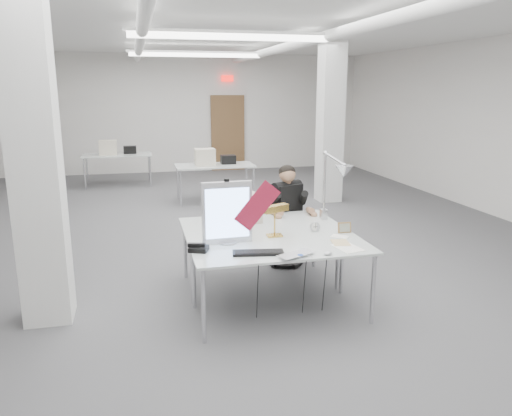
{
  "coord_description": "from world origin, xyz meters",
  "views": [
    {
      "loc": [
        -1.36,
        -7.08,
        2.3
      ],
      "look_at": [
        -0.14,
        -2.0,
        1.04
      ],
      "focal_mm": 35.0,
      "sensor_mm": 36.0,
      "label": 1
    }
  ],
  "objects_px": {
    "laptop": "(300,257)",
    "beige_monitor": "(244,208)",
    "desk_main": "(281,247)",
    "desk_phone": "(199,249)",
    "office_chair": "(286,221)",
    "seated_person": "(287,199)",
    "monitor": "(227,213)",
    "architect_lamp": "(333,187)",
    "bankers_lamp": "(275,222)"
  },
  "relations": [
    {
      "from": "seated_person",
      "to": "laptop",
      "type": "distance_m",
      "value": 1.9
    },
    {
      "from": "office_chair",
      "to": "beige_monitor",
      "type": "relative_size",
      "value": 3.36
    },
    {
      "from": "seated_person",
      "to": "laptop",
      "type": "bearing_deg",
      "value": -127.61
    },
    {
      "from": "bankers_lamp",
      "to": "beige_monitor",
      "type": "bearing_deg",
      "value": 81.21
    },
    {
      "from": "monitor",
      "to": "bankers_lamp",
      "type": "relative_size",
      "value": 2.02
    },
    {
      "from": "bankers_lamp",
      "to": "desk_phone",
      "type": "distance_m",
      "value": 0.91
    },
    {
      "from": "beige_monitor",
      "to": "architect_lamp",
      "type": "height_order",
      "value": "architect_lamp"
    },
    {
      "from": "desk_main",
      "to": "beige_monitor",
      "type": "xyz_separation_m",
      "value": [
        -0.16,
        1.0,
        0.18
      ]
    },
    {
      "from": "office_chair",
      "to": "seated_person",
      "type": "bearing_deg",
      "value": -114.4
    },
    {
      "from": "desk_phone",
      "to": "beige_monitor",
      "type": "xyz_separation_m",
      "value": [
        0.66,
        0.97,
        0.14
      ]
    },
    {
      "from": "seated_person",
      "to": "bankers_lamp",
      "type": "relative_size",
      "value": 2.85
    },
    {
      "from": "desk_main",
      "to": "desk_phone",
      "type": "distance_m",
      "value": 0.82
    },
    {
      "from": "monitor",
      "to": "desk_phone",
      "type": "distance_m",
      "value": 0.48
    },
    {
      "from": "seated_person",
      "to": "bankers_lamp",
      "type": "xyz_separation_m",
      "value": [
        -0.48,
        -1.11,
        0.01
      ]
    },
    {
      "from": "office_chair",
      "to": "seated_person",
      "type": "xyz_separation_m",
      "value": [
        0.0,
        -0.05,
        0.31
      ]
    },
    {
      "from": "office_chair",
      "to": "desk_phone",
      "type": "height_order",
      "value": "office_chair"
    },
    {
      "from": "seated_person",
      "to": "bankers_lamp",
      "type": "bearing_deg",
      "value": -137.67
    },
    {
      "from": "desk_main",
      "to": "beige_monitor",
      "type": "relative_size",
      "value": 5.16
    },
    {
      "from": "office_chair",
      "to": "beige_monitor",
      "type": "height_order",
      "value": "office_chair"
    },
    {
      "from": "laptop",
      "to": "desk_phone",
      "type": "height_order",
      "value": "desk_phone"
    },
    {
      "from": "seated_person",
      "to": "monitor",
      "type": "bearing_deg",
      "value": -153.99
    },
    {
      "from": "monitor",
      "to": "bankers_lamp",
      "type": "height_order",
      "value": "monitor"
    },
    {
      "from": "bankers_lamp",
      "to": "laptop",
      "type": "bearing_deg",
      "value": -110.94
    },
    {
      "from": "laptop",
      "to": "seated_person",
      "type": "bearing_deg",
      "value": 52.17
    },
    {
      "from": "office_chair",
      "to": "laptop",
      "type": "distance_m",
      "value": 1.95
    },
    {
      "from": "laptop",
      "to": "desk_phone",
      "type": "relative_size",
      "value": 2.12
    },
    {
      "from": "laptop",
      "to": "desk_main",
      "type": "bearing_deg",
      "value": 75.94
    },
    {
      "from": "laptop",
      "to": "bankers_lamp",
      "type": "relative_size",
      "value": 1.2
    },
    {
      "from": "monitor",
      "to": "architect_lamp",
      "type": "height_order",
      "value": "architect_lamp"
    },
    {
      "from": "monitor",
      "to": "laptop",
      "type": "height_order",
      "value": "monitor"
    },
    {
      "from": "desk_main",
      "to": "seated_person",
      "type": "xyz_separation_m",
      "value": [
        0.51,
        1.45,
        0.16
      ]
    },
    {
      "from": "seated_person",
      "to": "beige_monitor",
      "type": "height_order",
      "value": "seated_person"
    },
    {
      "from": "monitor",
      "to": "architect_lamp",
      "type": "distance_m",
      "value": 1.37
    },
    {
      "from": "seated_person",
      "to": "beige_monitor",
      "type": "bearing_deg",
      "value": -170.81
    },
    {
      "from": "desk_main",
      "to": "monitor",
      "type": "bearing_deg",
      "value": 155.8
    },
    {
      "from": "beige_monitor",
      "to": "monitor",
      "type": "bearing_deg",
      "value": -121.19
    },
    {
      "from": "laptop",
      "to": "bankers_lamp",
      "type": "bearing_deg",
      "value": 68.9
    },
    {
      "from": "seated_person",
      "to": "architect_lamp",
      "type": "xyz_separation_m",
      "value": [
        0.29,
        -0.81,
        0.3
      ]
    },
    {
      "from": "bankers_lamp",
      "to": "architect_lamp",
      "type": "height_order",
      "value": "architect_lamp"
    },
    {
      "from": "beige_monitor",
      "to": "office_chair",
      "type": "bearing_deg",
      "value": 29.11
    },
    {
      "from": "architect_lamp",
      "to": "beige_monitor",
      "type": "bearing_deg",
      "value": 145.55
    },
    {
      "from": "laptop",
      "to": "desk_phone",
      "type": "xyz_separation_m",
      "value": [
        -0.9,
        0.43,
        0.01
      ]
    },
    {
      "from": "laptop",
      "to": "beige_monitor",
      "type": "xyz_separation_m",
      "value": [
        -0.23,
        1.4,
        0.15
      ]
    },
    {
      "from": "bankers_lamp",
      "to": "architect_lamp",
      "type": "distance_m",
      "value": 0.88
    },
    {
      "from": "monitor",
      "to": "beige_monitor",
      "type": "bearing_deg",
      "value": 64.07
    },
    {
      "from": "seated_person",
      "to": "monitor",
      "type": "height_order",
      "value": "monitor"
    },
    {
      "from": "desk_phone",
      "to": "architect_lamp",
      "type": "height_order",
      "value": "architect_lamp"
    },
    {
      "from": "desk_phone",
      "to": "beige_monitor",
      "type": "bearing_deg",
      "value": 77.35
    },
    {
      "from": "desk_phone",
      "to": "beige_monitor",
      "type": "distance_m",
      "value": 1.19
    },
    {
      "from": "bankers_lamp",
      "to": "architect_lamp",
      "type": "xyz_separation_m",
      "value": [
        0.77,
        0.3,
        0.29
      ]
    }
  ]
}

